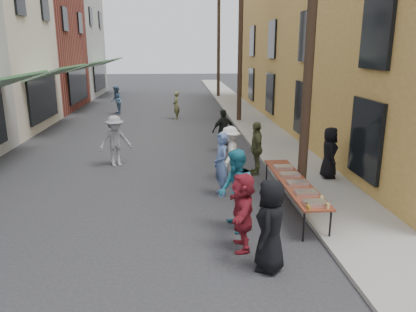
{
  "coord_description": "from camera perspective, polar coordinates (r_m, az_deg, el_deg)",
  "views": [
    {
      "loc": [
        0.88,
        -7.61,
        4.04
      ],
      "look_at": [
        1.63,
        2.64,
        1.3
      ],
      "focal_mm": 35.0,
      "sensor_mm": 36.0,
      "label": 1
    }
  ],
  "objects": [
    {
      "name": "server",
      "position": [
        13.14,
        16.71,
        0.46
      ],
      "size": [
        0.62,
        0.85,
        1.6
      ],
      "primitive_type": "imported",
      "rotation": [
        0.0,
        0.0,
        1.42
      ],
      "color": "black",
      "rests_on": "sidewalk"
    },
    {
      "name": "utility_pole_near",
      "position": [
        11.16,
        14.28,
        16.85
      ],
      "size": [
        0.26,
        0.26,
        9.0
      ],
      "primitive_type": "cylinder",
      "color": "#2D2116",
      "rests_on": "ground"
    },
    {
      "name": "passerby_mid",
      "position": [
        16.27,
        2.22,
        3.61
      ],
      "size": [
        1.08,
        0.75,
        1.7
      ],
      "primitive_type": "imported",
      "rotation": [
        0.0,
        0.0,
        3.51
      ],
      "color": "black",
      "rests_on": "ground"
    },
    {
      "name": "guest_front_c",
      "position": [
        9.13,
        3.95,
        -4.92
      ],
      "size": [
        0.83,
        1.0,
        1.89
      ],
      "primitive_type": "imported",
      "rotation": [
        0.0,
        0.0,
        -1.44
      ],
      "color": "teal",
      "rests_on": "ground"
    },
    {
      "name": "guest_front_b",
      "position": [
        11.32,
        1.85,
        -1.17
      ],
      "size": [
        0.57,
        0.74,
        1.8
      ],
      "primitive_type": "imported",
      "rotation": [
        0.0,
        0.0,
        -1.35
      ],
      "color": "#546EA3",
      "rests_on": "ground"
    },
    {
      "name": "building_ochre",
      "position": [
        23.93,
        22.01,
        16.2
      ],
      "size": [
        10.0,
        28.0,
        10.0
      ],
      "primitive_type": "cube",
      "color": "#AB893D",
      "rests_on": "ground"
    },
    {
      "name": "passerby_right",
      "position": [
        23.95,
        -4.49,
        7.12
      ],
      "size": [
        0.48,
        0.64,
        1.61
      ],
      "primitive_type": "imported",
      "rotation": [
        0.0,
        0.0,
        4.55
      ],
      "color": "#62663B",
      "rests_on": "ground"
    },
    {
      "name": "condiment_jar_c",
      "position": [
        9.0,
        13.67,
        -6.69
      ],
      "size": [
        0.07,
        0.07,
        0.08
      ],
      "primitive_type": "cylinder",
      "color": "#A57F26",
      "rests_on": "serving_table"
    },
    {
      "name": "cup_stack",
      "position": [
        9.0,
        16.53,
        -6.77
      ],
      "size": [
        0.08,
        0.08,
        0.12
      ],
      "primitive_type": "cylinder",
      "color": "tan",
      "rests_on": "serving_table"
    },
    {
      "name": "utility_pole_far",
      "position": [
        34.78,
        1.5,
        15.69
      ],
      "size": [
        0.26,
        0.26,
        9.0
      ],
      "primitive_type": "cylinder",
      "color": "#2D2116",
      "rests_on": "ground"
    },
    {
      "name": "guest_front_e",
      "position": [
        13.36,
        6.8,
        1.12
      ],
      "size": [
        0.43,
        1.03,
        1.75
      ],
      "primitive_type": "imported",
      "rotation": [
        0.0,
        0.0,
        -1.57
      ],
      "color": "#515531",
      "rests_on": "ground"
    },
    {
      "name": "guest_front_d",
      "position": [
        12.72,
        3.1,
        0.4
      ],
      "size": [
        0.92,
        1.24,
        1.71
      ],
      "primitive_type": "imported",
      "rotation": [
        0.0,
        0.0,
        -1.85
      ],
      "color": "white",
      "rests_on": "ground"
    },
    {
      "name": "catering_tray_foil_d",
      "position": [
        11.0,
        11.41,
        -2.56
      ],
      "size": [
        0.5,
        0.33,
        0.08
      ],
      "primitive_type": "cube",
      "color": "#B2B2B7",
      "rests_on": "serving_table"
    },
    {
      "name": "catering_tray_buns",
      "position": [
        10.36,
        12.43,
        -3.72
      ],
      "size": [
        0.5,
        0.33,
        0.08
      ],
      "primitive_type": "cube",
      "color": "tan",
      "rests_on": "serving_table"
    },
    {
      "name": "sidewalk",
      "position": [
        23.33,
        6.06,
        5.0
      ],
      "size": [
        2.2,
        60.0,
        0.1
      ],
      "primitive_type": "cube",
      "color": "gray",
      "rests_on": "ground"
    },
    {
      "name": "condiment_jar_a",
      "position": [
        8.82,
        14.06,
        -7.16
      ],
      "size": [
        0.07,
        0.07,
        0.08
      ],
      "primitive_type": "cylinder",
      "color": "#A57F26",
      "rests_on": "serving_table"
    },
    {
      "name": "passerby_far",
      "position": [
        26.29,
        -12.77,
        7.67
      ],
      "size": [
        0.82,
        0.97,
        1.77
      ],
      "primitive_type": "imported",
      "rotation": [
        0.0,
        0.0,
        4.91
      ],
      "color": "#47688A",
      "rests_on": "ground"
    },
    {
      "name": "ground",
      "position": [
        8.66,
        -9.78,
        -13.11
      ],
      "size": [
        120.0,
        120.0,
        0.0
      ],
      "primitive_type": "plane",
      "color": "#28282B",
      "rests_on": "ground"
    },
    {
      "name": "guest_front_a",
      "position": [
        7.65,
        8.79,
        -9.64
      ],
      "size": [
        0.85,
        1.01,
        1.77
      ],
      "primitive_type": "imported",
      "rotation": [
        0.0,
        0.0,
        -1.97
      ],
      "color": "black",
      "rests_on": "ground"
    },
    {
      "name": "guest_queue_back",
      "position": [
        8.36,
        4.9,
        -7.77
      ],
      "size": [
        0.63,
        1.56,
        1.64
      ],
      "primitive_type": "imported",
      "rotation": [
        0.0,
        0.0,
        -1.67
      ],
      "color": "maroon",
      "rests_on": "ground"
    },
    {
      "name": "condiment_jar_b",
      "position": [
        8.91,
        13.87,
        -6.93
      ],
      "size": [
        0.07,
        0.07,
        0.08
      ],
      "primitive_type": "cylinder",
      "color": "#A57F26",
      "rests_on": "serving_table"
    },
    {
      "name": "catering_tray_foil_b",
      "position": [
        9.73,
        13.58,
        -5.02
      ],
      "size": [
        0.5,
        0.33,
        0.08
      ],
      "primitive_type": "cube",
      "color": "#B2B2B7",
      "rests_on": "serving_table"
    },
    {
      "name": "catering_tray_sausage",
      "position": [
        9.15,
        14.8,
        -6.39
      ],
      "size": [
        0.5,
        0.33,
        0.08
      ],
      "primitive_type": "cube",
      "color": "maroon",
      "rests_on": "serving_table"
    },
    {
      "name": "passerby_left",
      "position": [
        14.57,
        -12.92,
        2.07
      ],
      "size": [
        1.32,
        1.07,
        1.79
      ],
      "primitive_type": "imported",
      "rotation": [
        0.0,
        0.0,
        0.41
      ],
      "color": "gray",
      "rests_on": "ground"
    },
    {
      "name": "utility_pole_mid",
      "position": [
        22.87,
        4.58,
        16.04
      ],
      "size": [
        0.26,
        0.26,
        9.0
      ],
      "primitive_type": "cylinder",
      "color": "#2D2116",
      "rests_on": "ground"
    },
    {
      "name": "serving_table",
      "position": [
        10.66,
        11.96,
        -3.6
      ],
      "size": [
        0.7,
        4.0,
        0.75
      ],
      "color": "maroon",
      "rests_on": "ground"
    },
    {
      "name": "catering_tray_buns_end",
      "position": [
        11.65,
        10.51,
        -1.54
      ],
      "size": [
        0.5,
        0.33,
        0.08
      ],
      "primitive_type": "cube",
      "color": "tan",
      "rests_on": "serving_table"
    }
  ]
}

